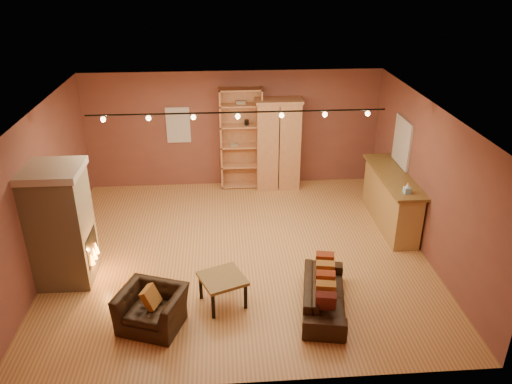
{
  "coord_description": "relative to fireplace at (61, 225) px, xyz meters",
  "views": [
    {
      "loc": [
        -0.31,
        -8.18,
        5.19
      ],
      "look_at": [
        0.32,
        0.2,
        1.18
      ],
      "focal_mm": 35.0,
      "sensor_mm": 36.0,
      "label": 1
    }
  ],
  "objects": [
    {
      "name": "left_wall",
      "position": [
        -0.46,
        0.6,
        0.34
      ],
      "size": [
        0.02,
        6.5,
        2.8
      ],
      "primitive_type": "cube",
      "color": "brown",
      "rests_on": "floor"
    },
    {
      "name": "bookcase",
      "position": [
        3.22,
        3.72,
        0.18
      ],
      "size": [
        1.0,
        0.39,
        2.44
      ],
      "color": "tan",
      "rests_on": "floor"
    },
    {
      "name": "armoire",
      "position": [
        4.09,
        3.57,
        0.05
      ],
      "size": [
        1.08,
        0.62,
        2.2
      ],
      "color": "tan",
      "rests_on": "floor"
    },
    {
      "name": "back_window",
      "position": [
        1.74,
        3.83,
        0.49
      ],
      "size": [
        0.56,
        0.04,
        0.86
      ],
      "primitive_type": "cube",
      "color": "silver",
      "rests_on": "back_wall"
    },
    {
      "name": "fireplace",
      "position": [
        0.0,
        0.0,
        0.0
      ],
      "size": [
        1.01,
        0.98,
        2.12
      ],
      "color": "#C6B489",
      "rests_on": "floor"
    },
    {
      "name": "bar_counter",
      "position": [
        6.24,
        1.52,
        -0.48
      ],
      "size": [
        0.63,
        2.37,
        1.13
      ],
      "color": "tan",
      "rests_on": "floor"
    },
    {
      "name": "ceiling",
      "position": [
        3.04,
        0.6,
        1.74
      ],
      "size": [
        7.0,
        7.0,
        0.0
      ],
      "primitive_type": "plane",
      "rotation": [
        3.14,
        0.0,
        0.0
      ],
      "color": "brown",
      "rests_on": "back_wall"
    },
    {
      "name": "right_wall",
      "position": [
        6.54,
        0.6,
        0.34
      ],
      "size": [
        0.02,
        6.5,
        2.8
      ],
      "primitive_type": "cube",
      "color": "brown",
      "rests_on": "floor"
    },
    {
      "name": "floor",
      "position": [
        3.04,
        0.6,
        -1.06
      ],
      "size": [
        7.0,
        7.0,
        0.0
      ],
      "primitive_type": "plane",
      "color": "#AD733D",
      "rests_on": "ground"
    },
    {
      "name": "armchair",
      "position": [
        1.6,
        -1.38,
        -0.64
      ],
      "size": [
        1.1,
        0.9,
        0.83
      ],
      "rotation": [
        0.0,
        0.0,
        -0.35
      ],
      "color": "black",
      "rests_on": "floor"
    },
    {
      "name": "tissue_box",
      "position": [
        6.19,
        0.64,
        0.16
      ],
      "size": [
        0.12,
        0.12,
        0.22
      ],
      "rotation": [
        0.0,
        0.0,
        0.04
      ],
      "color": "#8EC9E4",
      "rests_on": "bar_counter"
    },
    {
      "name": "right_window",
      "position": [
        6.51,
        2.0,
        0.59
      ],
      "size": [
        0.05,
        0.9,
        1.0
      ],
      "primitive_type": "cube",
      "color": "silver",
      "rests_on": "right_wall"
    },
    {
      "name": "coffee_table",
      "position": [
        2.69,
        -0.92,
        -0.63
      ],
      "size": [
        0.87,
        0.87,
        0.51
      ],
      "rotation": [
        0.0,
        0.0,
        0.38
      ],
      "color": "brown",
      "rests_on": "floor"
    },
    {
      "name": "track_rail",
      "position": [
        3.04,
        0.8,
        1.62
      ],
      "size": [
        5.2,
        0.09,
        0.13
      ],
      "color": "black",
      "rests_on": "ceiling"
    },
    {
      "name": "back_wall",
      "position": [
        3.04,
        3.85,
        0.34
      ],
      "size": [
        7.0,
        0.02,
        2.8
      ],
      "primitive_type": "cube",
      "color": "brown",
      "rests_on": "floor"
    },
    {
      "name": "loveseat",
      "position": [
        4.31,
        -1.16,
        -0.71
      ],
      "size": [
        0.79,
        1.75,
        0.73
      ],
      "rotation": [
        0.0,
        0.0,
        1.39
      ],
      "color": "black",
      "rests_on": "floor"
    }
  ]
}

